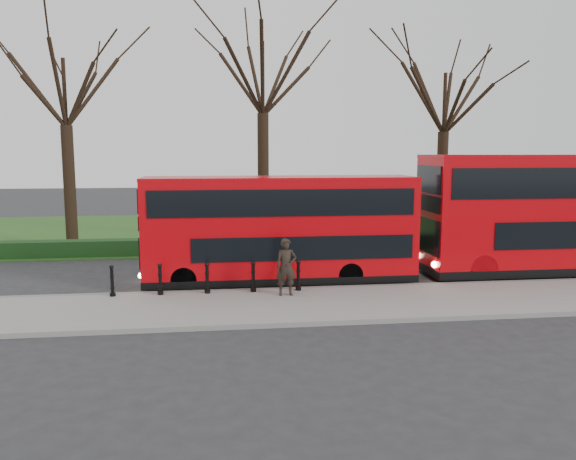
{
  "coord_description": "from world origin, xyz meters",
  "views": [
    {
      "loc": [
        -0.53,
        -20.06,
        4.88
      ],
      "look_at": [
        2.11,
        0.5,
        2.0
      ],
      "focal_mm": 35.0,
      "sensor_mm": 36.0,
      "label": 1
    }
  ],
  "objects": [
    {
      "name": "yellow_line_outer",
      "position": [
        0.0,
        -0.7,
        0.01
      ],
      "size": [
        60.0,
        0.1,
        0.01
      ],
      "primitive_type": "cube",
      "color": "yellow",
      "rests_on": "ground"
    },
    {
      "name": "grass_verge",
      "position": [
        0.0,
        15.0,
        0.03
      ],
      "size": [
        60.0,
        18.0,
        0.06
      ],
      "primitive_type": "cube",
      "color": "#29531B",
      "rests_on": "ground"
    },
    {
      "name": "pavement",
      "position": [
        0.0,
        -3.0,
        0.07
      ],
      "size": [
        60.0,
        4.0,
        0.15
      ],
      "primitive_type": "cube",
      "color": "gray",
      "rests_on": "ground"
    },
    {
      "name": "pedestrian",
      "position": [
        1.74,
        -1.95,
        1.1
      ],
      "size": [
        0.71,
        0.48,
        1.91
      ],
      "primitive_type": "imported",
      "rotation": [
        0.0,
        0.0,
        0.04
      ],
      "color": "black",
      "rests_on": "pavement"
    },
    {
      "name": "bollard_row",
      "position": [
        -0.88,
        -1.35,
        0.65
      ],
      "size": [
        6.38,
        0.15,
        1.0
      ],
      "color": "black",
      "rests_on": "pavement"
    },
    {
      "name": "ground",
      "position": [
        0.0,
        0.0,
        0.0
      ],
      "size": [
        120.0,
        120.0,
        0.0
      ],
      "primitive_type": "plane",
      "color": "#28282B",
      "rests_on": "ground"
    },
    {
      "name": "bus_lead",
      "position": [
        1.82,
        0.45,
        2.01
      ],
      "size": [
        10.02,
        2.3,
        3.98
      ],
      "color": "#C2040B",
      "rests_on": "ground"
    },
    {
      "name": "hedge",
      "position": [
        0.0,
        6.8,
        0.4
      ],
      "size": [
        60.0,
        0.9,
        0.8
      ],
      "primitive_type": "cube",
      "color": "black",
      "rests_on": "ground"
    },
    {
      "name": "tree_mid",
      "position": [
        2.0,
        10.0,
        9.15
      ],
      "size": [
        8.05,
        8.05,
        12.58
      ],
      "color": "black",
      "rests_on": "ground"
    },
    {
      "name": "kerb",
      "position": [
        0.0,
        -1.0,
        0.07
      ],
      "size": [
        60.0,
        0.25,
        0.16
      ],
      "primitive_type": "cube",
      "color": "slate",
      "rests_on": "ground"
    },
    {
      "name": "bus_rear",
      "position": [
        13.57,
        0.63,
        2.41
      ],
      "size": [
        12.0,
        2.75,
        4.78
      ],
      "color": "#C2040B",
      "rests_on": "ground"
    },
    {
      "name": "tree_left",
      "position": [
        -8.0,
        10.0,
        8.25
      ],
      "size": [
        7.26,
        7.26,
        11.35
      ],
      "color": "black",
      "rests_on": "ground"
    },
    {
      "name": "yellow_line_inner",
      "position": [
        0.0,
        -0.5,
        0.01
      ],
      "size": [
        60.0,
        0.1,
        0.01
      ],
      "primitive_type": "cube",
      "color": "yellow",
      "rests_on": "ground"
    },
    {
      "name": "tree_right",
      "position": [
        12.0,
        10.0,
        7.93
      ],
      "size": [
        6.98,
        6.98,
        10.91
      ],
      "color": "black",
      "rests_on": "ground"
    }
  ]
}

